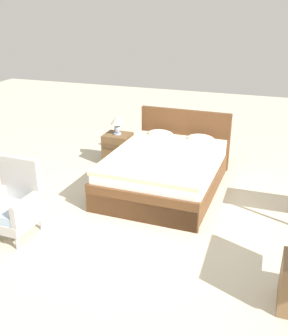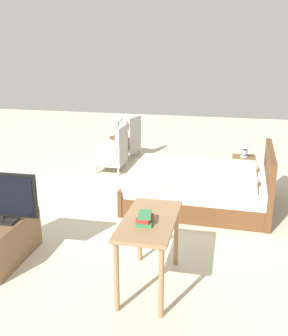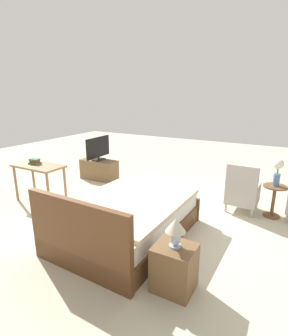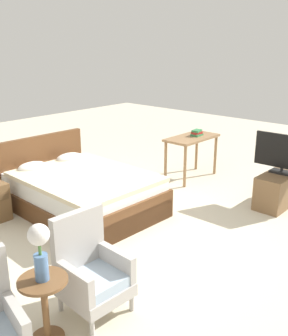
{
  "view_description": "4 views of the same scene",
  "coord_description": "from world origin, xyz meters",
  "px_view_note": "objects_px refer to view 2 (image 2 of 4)",
  "views": [
    {
      "loc": [
        1.4,
        -4.18,
        2.59
      ],
      "look_at": [
        -0.05,
        -0.02,
        0.73
      ],
      "focal_mm": 42.0,
      "sensor_mm": 36.0,
      "label": 1
    },
    {
      "loc": [
        5.7,
        1.41,
        2.42
      ],
      "look_at": [
        0.39,
        0.22,
        0.7
      ],
      "focal_mm": 42.0,
      "sensor_mm": 36.0,
      "label": 2
    },
    {
      "loc": [
        -2.04,
        3.99,
        2.11
      ],
      "look_at": [
        0.18,
        0.04,
        0.82
      ],
      "focal_mm": 28.0,
      "sensor_mm": 36.0,
      "label": 3
    },
    {
      "loc": [
        -3.38,
        -3.23,
        2.36
      ],
      "look_at": [
        0.21,
        0.02,
        0.8
      ],
      "focal_mm": 42.0,
      "sensor_mm": 36.0,
      "label": 4
    }
  ],
  "objects_px": {
    "flower_vase": "(118,123)",
    "tv_stand": "(6,241)",
    "tv_flatscreen": "(0,196)",
    "vanity_desk": "(149,229)",
    "nightstand": "(243,172)",
    "armchair_by_window_left": "(127,141)",
    "side_table": "(119,147)",
    "table_lamp": "(245,145)",
    "bed": "(201,187)",
    "armchair_by_window_right": "(114,153)",
    "book_stack": "(145,219)"
  },
  "relations": [
    {
      "from": "armchair_by_window_left",
      "to": "side_table",
      "type": "relative_size",
      "value": 1.6
    },
    {
      "from": "book_stack",
      "to": "vanity_desk",
      "type": "bearing_deg",
      "value": 169.66
    },
    {
      "from": "table_lamp",
      "to": "book_stack",
      "type": "xyz_separation_m",
      "value": [
        3.44,
        -1.01,
        0.07
      ]
    },
    {
      "from": "tv_stand",
      "to": "side_table",
      "type": "bearing_deg",
      "value": 177.27
    },
    {
      "from": "table_lamp",
      "to": "tv_flatscreen",
      "type": "xyz_separation_m",
      "value": [
        3.21,
        -2.71,
        0.06
      ]
    },
    {
      "from": "bed",
      "to": "armchair_by_window_right",
      "type": "height_order",
      "value": "bed"
    },
    {
      "from": "flower_vase",
      "to": "tv_stand",
      "type": "xyz_separation_m",
      "value": [
        4.03,
        -0.19,
        -0.62
      ]
    },
    {
      "from": "armchair_by_window_left",
      "to": "vanity_desk",
      "type": "distance_m",
      "value": 4.89
    },
    {
      "from": "tv_stand",
      "to": "nightstand",
      "type": "bearing_deg",
      "value": 139.89
    },
    {
      "from": "armchair_by_window_left",
      "to": "bed",
      "type": "bearing_deg",
      "value": 37.45
    },
    {
      "from": "bed",
      "to": "armchair_by_window_left",
      "type": "relative_size",
      "value": 2.37
    },
    {
      "from": "side_table",
      "to": "vanity_desk",
      "type": "height_order",
      "value": "vanity_desk"
    },
    {
      "from": "side_table",
      "to": "armchair_by_window_left",
      "type": "bearing_deg",
      "value": 175.36
    },
    {
      "from": "bed",
      "to": "table_lamp",
      "type": "distance_m",
      "value": 1.32
    },
    {
      "from": "table_lamp",
      "to": "tv_stand",
      "type": "distance_m",
      "value": 4.23
    },
    {
      "from": "side_table",
      "to": "nightstand",
      "type": "height_order",
      "value": "side_table"
    },
    {
      "from": "flower_vase",
      "to": "table_lamp",
      "type": "height_order",
      "value": "flower_vase"
    },
    {
      "from": "tv_stand",
      "to": "book_stack",
      "type": "height_order",
      "value": "book_stack"
    },
    {
      "from": "table_lamp",
      "to": "book_stack",
      "type": "distance_m",
      "value": 3.59
    },
    {
      "from": "armchair_by_window_left",
      "to": "table_lamp",
      "type": "relative_size",
      "value": 2.79
    },
    {
      "from": "armchair_by_window_left",
      "to": "vanity_desk",
      "type": "height_order",
      "value": "armchair_by_window_left"
    },
    {
      "from": "nightstand",
      "to": "vanity_desk",
      "type": "bearing_deg",
      "value": -16.56
    },
    {
      "from": "armchair_by_window_right",
      "to": "flower_vase",
      "type": "height_order",
      "value": "flower_vase"
    },
    {
      "from": "armchair_by_window_left",
      "to": "nightstand",
      "type": "height_order",
      "value": "armchair_by_window_left"
    },
    {
      "from": "armchair_by_window_right",
      "to": "table_lamp",
      "type": "relative_size",
      "value": 2.79
    },
    {
      "from": "tv_stand",
      "to": "book_stack",
      "type": "bearing_deg",
      "value": 82.25
    },
    {
      "from": "table_lamp",
      "to": "bed",
      "type": "bearing_deg",
      "value": -31.46
    },
    {
      "from": "bed",
      "to": "table_lamp",
      "type": "bearing_deg",
      "value": 148.54
    },
    {
      "from": "armchair_by_window_right",
      "to": "side_table",
      "type": "height_order",
      "value": "armchair_by_window_right"
    },
    {
      "from": "armchair_by_window_right",
      "to": "tv_flatscreen",
      "type": "height_order",
      "value": "tv_flatscreen"
    },
    {
      "from": "bed",
      "to": "side_table",
      "type": "distance_m",
      "value": 2.65
    },
    {
      "from": "tv_flatscreen",
      "to": "vanity_desk",
      "type": "distance_m",
      "value": 1.73
    },
    {
      "from": "nightstand",
      "to": "tv_flatscreen",
      "type": "height_order",
      "value": "tv_flatscreen"
    },
    {
      "from": "table_lamp",
      "to": "tv_stand",
      "type": "relative_size",
      "value": 0.34
    },
    {
      "from": "flower_vase",
      "to": "book_stack",
      "type": "bearing_deg",
      "value": 19.44
    },
    {
      "from": "armchair_by_window_left",
      "to": "vanity_desk",
      "type": "xyz_separation_m",
      "value": [
        4.65,
        1.48,
        0.27
      ]
    },
    {
      "from": "side_table",
      "to": "book_stack",
      "type": "height_order",
      "value": "book_stack"
    },
    {
      "from": "armchair_by_window_right",
      "to": "flower_vase",
      "type": "distance_m",
      "value": 0.72
    },
    {
      "from": "tv_flatscreen",
      "to": "vanity_desk",
      "type": "bearing_deg",
      "value": 86.23
    },
    {
      "from": "bed",
      "to": "side_table",
      "type": "xyz_separation_m",
      "value": [
        -1.87,
        -1.87,
        0.06
      ]
    },
    {
      "from": "bed",
      "to": "tv_flatscreen",
      "type": "xyz_separation_m",
      "value": [
        2.15,
        -2.06,
        0.51
      ]
    },
    {
      "from": "bed",
      "to": "vanity_desk",
      "type": "height_order",
      "value": "bed"
    },
    {
      "from": "armchair_by_window_right",
      "to": "flower_vase",
      "type": "bearing_deg",
      "value": -175.35
    },
    {
      "from": "table_lamp",
      "to": "tv_flatscreen",
      "type": "height_order",
      "value": "tv_flatscreen"
    },
    {
      "from": "tv_stand",
      "to": "tv_flatscreen",
      "type": "relative_size",
      "value": 1.11
    },
    {
      "from": "armchair_by_window_left",
      "to": "nightstand",
      "type": "bearing_deg",
      "value": 61.85
    },
    {
      "from": "armchair_by_window_right",
      "to": "armchair_by_window_left",
      "type": "bearing_deg",
      "value": -179.93
    },
    {
      "from": "bed",
      "to": "armchair_by_window_right",
      "type": "relative_size",
      "value": 2.37
    },
    {
      "from": "side_table",
      "to": "tv_stand",
      "type": "distance_m",
      "value": 4.03
    },
    {
      "from": "flower_vase",
      "to": "book_stack",
      "type": "height_order",
      "value": "flower_vase"
    }
  ]
}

